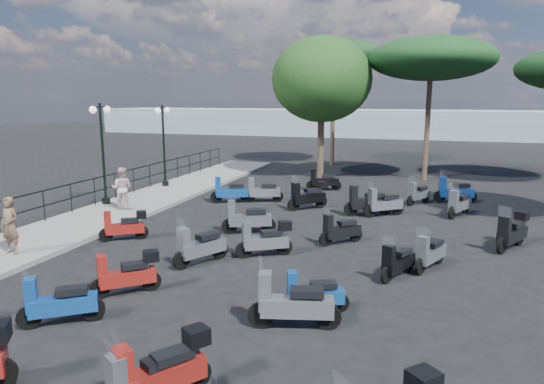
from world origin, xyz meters
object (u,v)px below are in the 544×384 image
(scooter_6, at_px, (59,303))
(scooter_15, at_px, (265,240))
(scooter_22, at_px, (459,204))
(scooter_17, at_px, (367,202))
(scooter_27, at_px, (397,262))
(lamp_post_1, at_px, (103,147))
(scooter_14, at_px, (292,304))
(pedestrian_far, at_px, (122,188))
(scooter_10, at_px, (308,196))
(scooter_28, at_px, (512,232))
(scooter_29, at_px, (454,191))
(scooter_23, at_px, (418,194))
(woman, at_px, (10,226))
(scooter_9, at_px, (247,219))
(scooter_11, at_px, (323,181))
(pine_0, at_px, (431,59))
(scooter_4, at_px, (263,191))
(scooter_26, at_px, (430,253))
(scooter_5, at_px, (230,191))
(scooter_8, at_px, (200,247))
(scooter_13, at_px, (161,372))
(pine_2, at_px, (334,56))
(scooter_21, at_px, (340,230))
(scooter_7, at_px, (147,381))
(scooter_2, at_px, (126,274))
(scooter_3, at_px, (124,226))
(broadleaf_tree, at_px, (322,80))
(lamp_post_2, at_px, (164,140))
(scooter_16, at_px, (383,204))

(scooter_6, distance_m, scooter_15, 5.78)
(scooter_22, bearing_deg, scooter_15, 76.84)
(scooter_17, bearing_deg, scooter_27, 168.54)
(lamp_post_1, relative_size, scooter_14, 2.27)
(pedestrian_far, bearing_deg, scooter_10, -172.84)
(lamp_post_1, height_order, scooter_28, lamp_post_1)
(lamp_post_1, bearing_deg, scooter_29, 19.17)
(scooter_23, bearing_deg, scooter_27, 119.94)
(woman, relative_size, scooter_9, 0.94)
(scooter_17, height_order, scooter_27, scooter_17)
(scooter_11, relative_size, pine_0, 0.22)
(scooter_4, relative_size, scooter_9, 0.94)
(scooter_9, distance_m, scooter_26, 5.97)
(woman, distance_m, scooter_5, 9.11)
(scooter_8, bearing_deg, scooter_13, 138.98)
(scooter_8, bearing_deg, pine_2, -60.85)
(scooter_10, height_order, scooter_21, scooter_10)
(scooter_8, xyz_separation_m, scooter_10, (1.23, 7.27, 0.05))
(scooter_7, xyz_separation_m, scooter_10, (-0.78, 13.08, 0.10))
(scooter_4, height_order, scooter_14, scooter_14)
(scooter_8, bearing_deg, pine_0, -80.95)
(scooter_15, height_order, scooter_28, scooter_28)
(scooter_9, bearing_deg, scooter_2, 148.80)
(woman, distance_m, scooter_15, 7.03)
(scooter_11, distance_m, scooter_13, 17.06)
(pedestrian_far, relative_size, scooter_8, 1.02)
(scooter_4, height_order, scooter_21, scooter_4)
(scooter_6, bearing_deg, scooter_9, -45.49)
(scooter_3, xyz_separation_m, scooter_27, (8.35, -0.76, -0.04))
(woman, height_order, pine_2, pine_2)
(scooter_9, distance_m, scooter_10, 4.19)
(scooter_26, bearing_deg, lamp_post_1, 8.49)
(scooter_7, xyz_separation_m, scooter_28, (6.15, 9.80, 0.09))
(scooter_4, bearing_deg, broadleaf_tree, -30.46)
(scooter_27, distance_m, pine_2, 21.55)
(scooter_26, bearing_deg, scooter_6, 63.09)
(scooter_28, bearing_deg, scooter_2, 66.11)
(lamp_post_2, relative_size, scooter_5, 2.36)
(scooter_11, distance_m, scooter_27, 11.56)
(scooter_16, distance_m, pine_0, 10.90)
(lamp_post_2, bearing_deg, scooter_22, -8.55)
(scooter_10, distance_m, scooter_28, 7.68)
(lamp_post_1, xyz_separation_m, scooter_13, (8.83, -10.74, -1.95))
(scooter_6, relative_size, scooter_15, 0.95)
(scooter_29, height_order, broadleaf_tree, broadleaf_tree)
(scooter_15, distance_m, scooter_28, 7.28)
(scooter_6, height_order, scooter_7, scooter_6)
(scooter_29, distance_m, pine_0, 8.33)
(scooter_11, height_order, pine_0, pine_0)
(broadleaf_tree, bearing_deg, scooter_9, -89.49)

